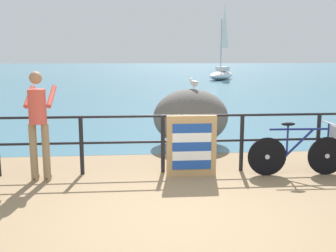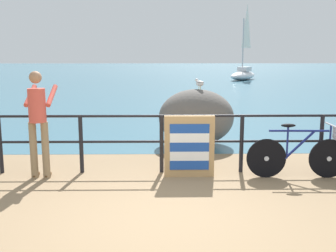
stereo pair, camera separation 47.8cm
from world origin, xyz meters
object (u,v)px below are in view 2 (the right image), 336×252
(folded_deckchair_stack, at_px, (189,146))
(breakwater_boulder_main, at_px, (196,117))
(seagull, at_px, (199,83))
(person_at_railing, at_px, (38,119))
(sailboat, at_px, (243,71))
(bicycle, at_px, (307,151))

(folded_deckchair_stack, bearing_deg, breakwater_boulder_main, 82.34)
(seagull, bearing_deg, breakwater_boulder_main, 90.44)
(person_at_railing, bearing_deg, sailboat, -17.47)
(folded_deckchair_stack, xyz_separation_m, seagull, (0.40, 2.45, 0.90))
(folded_deckchair_stack, distance_m, breakwater_boulder_main, 2.44)
(folded_deckchair_stack, xyz_separation_m, breakwater_boulder_main, (0.32, 2.41, 0.12))
(sailboat, bearing_deg, seagull, 17.52)
(breakwater_boulder_main, relative_size, seagull, 5.23)
(seagull, bearing_deg, sailboat, -43.35)
(seagull, relative_size, sailboat, 0.05)
(seagull, height_order, sailboat, sailboat)
(seagull, distance_m, sailboat, 24.52)
(folded_deckchair_stack, distance_m, seagull, 2.64)
(bicycle, distance_m, folded_deckchair_stack, 1.96)
(person_at_railing, bearing_deg, folded_deckchair_stack, -88.48)
(folded_deckchair_stack, relative_size, breakwater_boulder_main, 0.61)
(person_at_railing, distance_m, sailboat, 27.69)
(folded_deckchair_stack, bearing_deg, seagull, 80.84)
(folded_deckchair_stack, height_order, breakwater_boulder_main, breakwater_boulder_main)
(person_at_railing, height_order, folded_deckchair_stack, person_at_railing)
(breakwater_boulder_main, height_order, sailboat, sailboat)
(bicycle, height_order, person_at_railing, person_at_railing)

